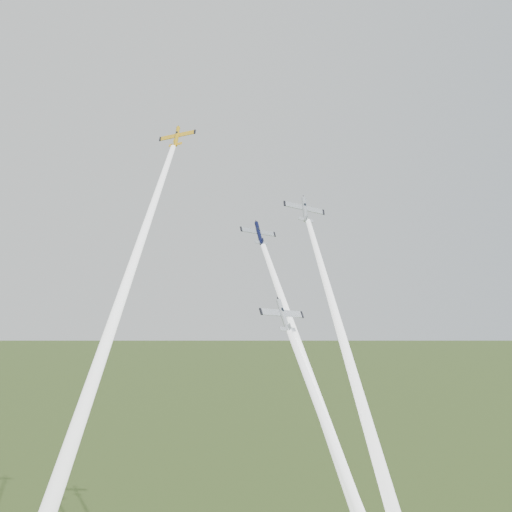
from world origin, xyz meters
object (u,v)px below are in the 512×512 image
at_px(plane_navy, 259,233).
at_px(plane_silver_low, 283,315).
at_px(plane_yellow, 177,136).
at_px(plane_silver_right, 305,209).

bearing_deg(plane_navy, plane_silver_low, -96.41).
xyz_separation_m(plane_yellow, plane_navy, (15.44, -2.54, -18.51)).
bearing_deg(plane_silver_low, plane_navy, 80.43).
height_order(plane_yellow, plane_silver_right, plane_yellow).
bearing_deg(plane_navy, plane_silver_right, 2.58).
relative_size(plane_yellow, plane_navy, 1.01).
distance_m(plane_yellow, plane_silver_right, 28.45).
distance_m(plane_silver_right, plane_silver_low, 27.31).
distance_m(plane_yellow, plane_navy, 24.24).
xyz_separation_m(plane_navy, plane_silver_low, (1.69, -14.17, -14.89)).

